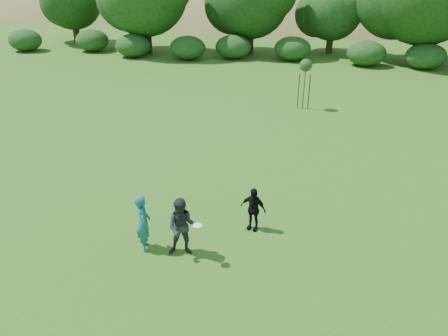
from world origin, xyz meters
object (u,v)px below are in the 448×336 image
object	(u,v)px
player_teal	(143,223)
sapling	(306,67)
player_grey	(182,227)
player_black	(253,209)

from	to	relation	value
player_teal	sapling	distance (m)	15.26
player_grey	sapling	distance (m)	15.02
player_grey	sapling	bearing A→B (deg)	68.47
player_teal	player_grey	size ratio (longest dim) A/B	0.98
player_grey	player_black	distance (m)	2.50
player_black	player_grey	bearing A→B (deg)	-120.82
player_grey	sapling	xyz separation A→B (m)	(2.31, 14.77, 1.50)
player_grey	player_black	bearing A→B (deg)	33.12
player_grey	player_teal	bearing A→B (deg)	167.76
player_black	sapling	world-z (taller)	sapling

